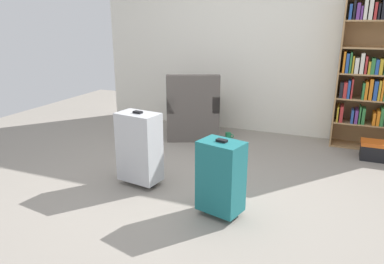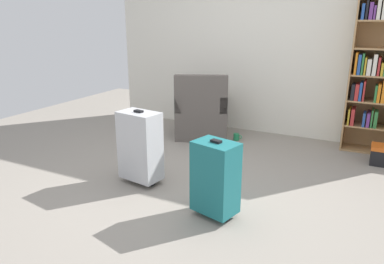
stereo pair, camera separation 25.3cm
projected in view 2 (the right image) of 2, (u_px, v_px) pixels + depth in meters
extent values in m
plane|color=gray|center=(193.00, 187.00, 3.58)|extent=(8.05, 8.05, 0.00)
cube|color=silver|center=(263.00, 41.00, 5.05)|extent=(4.60, 0.10, 2.60)
cube|color=#A87F51|center=(350.00, 75.00, 4.45)|extent=(0.02, 0.33, 1.88)
cube|color=#A87F51|center=(378.00, 151.00, 4.54)|extent=(0.85, 0.31, 0.02)
cube|color=#A87F51|center=(382.00, 127.00, 4.45)|extent=(0.85, 0.31, 0.02)
cube|color=gold|center=(349.00, 115.00, 4.57)|extent=(0.02, 0.27, 0.19)
cube|color=#B22D2D|center=(353.00, 116.00, 4.54)|extent=(0.04, 0.25, 0.20)
cube|color=#264C99|center=(364.00, 119.00, 4.46)|extent=(0.03, 0.20, 0.17)
cube|color=#66337F|center=(368.00, 119.00, 4.48)|extent=(0.04, 0.27, 0.17)
cube|color=#2D7238|center=(372.00, 118.00, 4.43)|extent=(0.02, 0.22, 0.21)
cube|color=#2D7238|center=(376.00, 119.00, 4.40)|extent=(0.04, 0.19, 0.20)
cube|color=black|center=(353.00, 92.00, 4.43)|extent=(0.04, 0.18, 0.20)
cube|color=#B22D2D|center=(357.00, 92.00, 4.42)|extent=(0.04, 0.21, 0.20)
cube|color=#264C99|center=(361.00, 91.00, 4.40)|extent=(0.03, 0.21, 0.22)
cube|color=#B22D2D|center=(364.00, 90.00, 4.40)|extent=(0.02, 0.24, 0.24)
cube|color=#2D7238|center=(376.00, 93.00, 4.33)|extent=(0.02, 0.20, 0.20)
cube|color=orange|center=(379.00, 92.00, 4.33)|extent=(0.03, 0.24, 0.22)
cube|color=orange|center=(384.00, 91.00, 4.30)|extent=(0.04, 0.24, 0.25)
cube|color=orange|center=(356.00, 63.00, 4.36)|extent=(0.03, 0.26, 0.26)
cube|color=#264C99|center=(360.00, 64.00, 4.34)|extent=(0.03, 0.24, 0.23)
cube|color=#2D7238|center=(363.00, 64.00, 4.33)|extent=(0.02, 0.25, 0.25)
cube|color=gold|center=(366.00, 66.00, 4.33)|extent=(0.02, 0.25, 0.21)
cube|color=silver|center=(369.00, 67.00, 4.30)|extent=(0.04, 0.24, 0.19)
cube|color=silver|center=(375.00, 64.00, 4.27)|extent=(0.04, 0.23, 0.24)
cube|color=#B22D2D|center=(379.00, 66.00, 4.27)|extent=(0.02, 0.26, 0.21)
cube|color=gold|center=(382.00, 69.00, 4.26)|extent=(0.03, 0.27, 0.15)
cube|color=#264C99|center=(363.00, 12.00, 4.18)|extent=(0.03, 0.23, 0.18)
cube|color=black|center=(367.00, 10.00, 4.16)|extent=(0.02, 0.23, 0.22)
cube|color=#66337F|center=(372.00, 11.00, 4.15)|extent=(0.04, 0.26, 0.19)
cube|color=#66337F|center=(375.00, 13.00, 4.15)|extent=(0.02, 0.27, 0.15)
cube|color=silver|center=(379.00, 10.00, 4.11)|extent=(0.04, 0.25, 0.22)
cube|color=#59514C|center=(201.00, 121.00, 5.16)|extent=(0.92, 0.92, 0.40)
cube|color=gray|center=(202.00, 105.00, 5.09)|extent=(0.69, 0.73, 0.08)
cube|color=#59514C|center=(201.00, 94.00, 4.75)|extent=(0.69, 0.39, 0.50)
cube|color=#59514C|center=(223.00, 100.00, 5.05)|extent=(0.37, 0.68, 0.22)
cube|color=#59514C|center=(180.00, 100.00, 5.09)|extent=(0.37, 0.68, 0.22)
cylinder|color=#1E7F4C|center=(236.00, 137.00, 4.97)|extent=(0.08, 0.08, 0.10)
torus|color=#1E7F4C|center=(240.00, 137.00, 4.95)|extent=(0.06, 0.01, 0.06)
cube|color=#B7BABF|center=(140.00, 146.00, 3.58)|extent=(0.44, 0.30, 0.68)
cube|color=black|center=(139.00, 111.00, 3.48)|extent=(0.10, 0.06, 0.02)
cylinder|color=black|center=(132.00, 176.00, 3.77)|extent=(0.06, 0.06, 0.05)
cylinder|color=black|center=(152.00, 183.00, 3.61)|extent=(0.06, 0.06, 0.05)
cube|color=#19666B|center=(215.00, 177.00, 2.96)|extent=(0.40, 0.32, 0.60)
cube|color=black|center=(216.00, 141.00, 2.87)|extent=(0.10, 0.07, 0.02)
cylinder|color=black|center=(203.00, 208.00, 3.14)|extent=(0.06, 0.06, 0.05)
cylinder|color=black|center=(226.00, 218.00, 2.98)|extent=(0.06, 0.06, 0.05)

